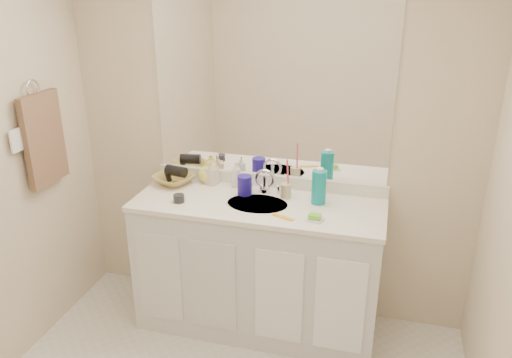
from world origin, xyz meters
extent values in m
cube|color=beige|center=(0.00, 1.30, 1.20)|extent=(2.60, 0.02, 2.40)
cube|color=silver|center=(0.00, 1.02, 0.42)|extent=(1.50, 0.55, 0.85)
cube|color=white|center=(0.00, 1.02, 0.86)|extent=(1.52, 0.57, 0.03)
cube|color=white|center=(0.00, 1.29, 0.92)|extent=(1.52, 0.03, 0.08)
cylinder|color=beige|center=(0.00, 1.00, 0.87)|extent=(0.37, 0.37, 0.02)
cylinder|color=silver|center=(0.00, 1.18, 0.94)|extent=(0.02, 0.02, 0.11)
cube|color=white|center=(0.00, 1.29, 1.56)|extent=(1.48, 0.01, 1.20)
cylinder|color=navy|center=(-0.11, 1.12, 0.94)|extent=(0.10, 0.10, 0.12)
cylinder|color=#BDB385|center=(0.15, 1.14, 0.92)|extent=(0.08, 0.08, 0.09)
cylinder|color=#EC3E66|center=(0.16, 1.14, 1.03)|extent=(0.02, 0.04, 0.21)
cylinder|color=#0C8990|center=(0.35, 1.11, 0.98)|extent=(0.10, 0.10, 0.21)
cube|color=white|center=(0.37, 0.87, 0.89)|extent=(0.11, 0.10, 0.01)
cube|color=#75D133|center=(0.37, 0.87, 0.90)|extent=(0.07, 0.05, 0.02)
cube|color=gold|center=(0.19, 0.86, 0.88)|extent=(0.14, 0.08, 0.01)
cylinder|color=black|center=(-0.46, 0.90, 0.90)|extent=(0.09, 0.09, 0.05)
imported|color=white|center=(-0.20, 1.23, 0.96)|extent=(0.07, 0.07, 0.17)
imported|color=beige|center=(-0.37, 1.23, 0.96)|extent=(0.10, 0.10, 0.16)
imported|color=#F9F261|center=(-0.41, 1.25, 0.96)|extent=(0.13, 0.13, 0.16)
imported|color=#A28641|center=(-0.61, 1.17, 0.91)|extent=(0.32, 0.32, 0.06)
cylinder|color=black|center=(-0.59, 1.17, 0.97)|extent=(0.15, 0.10, 0.07)
torus|color=silver|center=(-1.27, 0.77, 1.55)|extent=(0.01, 0.11, 0.11)
cube|color=brown|center=(-1.25, 0.77, 1.25)|extent=(0.04, 0.32, 0.55)
cube|color=white|center=(-1.27, 0.57, 1.30)|extent=(0.01, 0.08, 0.13)
camera|label=1|loc=(0.71, -1.63, 2.13)|focal=35.00mm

